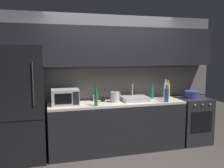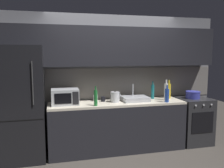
{
  "view_description": "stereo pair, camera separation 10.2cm",
  "coord_description": "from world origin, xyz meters",
  "views": [
    {
      "loc": [
        -1.19,
        -3.14,
        1.76
      ],
      "look_at": [
        -0.1,
        0.9,
        1.23
      ],
      "focal_mm": 37.88,
      "sensor_mm": 36.0,
      "label": 1
    },
    {
      "loc": [
        -1.09,
        -3.16,
        1.76
      ],
      "look_at": [
        -0.1,
        0.9,
        1.23
      ],
      "focal_mm": 37.88,
      "sensor_mm": 36.0,
      "label": 2
    }
  ],
  "objects": [
    {
      "name": "kettle",
      "position": [
        -0.04,
        0.91,
        0.99
      ],
      "size": [
        0.2,
        0.17,
        0.21
      ],
      "color": "#B7BABF",
      "rests_on": "counter_run"
    },
    {
      "name": "sink_basin",
      "position": [
        0.35,
        0.93,
        0.94
      ],
      "size": [
        0.48,
        0.38,
        0.3
      ],
      "color": "#ADAFB5",
      "rests_on": "counter_run"
    },
    {
      "name": "counter_run",
      "position": [
        0.0,
        0.9,
        0.45
      ],
      "size": [
        2.46,
        0.6,
        0.9
      ],
      "color": "black",
      "rests_on": "ground"
    },
    {
      "name": "mug_clear",
      "position": [
        -0.37,
        1.09,
        0.95
      ],
      "size": [
        0.08,
        0.08,
        0.11
      ],
      "primitive_type": "cylinder",
      "color": "silver",
      "rests_on": "counter_run"
    },
    {
      "name": "wine_bottle_green",
      "position": [
        -0.43,
        0.69,
        1.04
      ],
      "size": [
        0.06,
        0.06,
        0.33
      ],
      "color": "#1E6B2D",
      "rests_on": "counter_run"
    },
    {
      "name": "wine_bottle_blue",
      "position": [
        0.87,
        0.68,
        1.03
      ],
      "size": [
        0.08,
        0.08,
        0.31
      ],
      "color": "#234299",
      "rests_on": "counter_run"
    },
    {
      "name": "back_wall",
      "position": [
        0.0,
        1.2,
        1.55
      ],
      "size": [
        4.2,
        0.44,
        2.5
      ],
      "color": "slate",
      "rests_on": "ground"
    },
    {
      "name": "refrigerator",
      "position": [
        -1.61,
        0.9,
        0.95
      ],
      "size": [
        0.68,
        0.69,
        1.9
      ],
      "color": "black",
      "rests_on": "ground"
    },
    {
      "name": "wine_bottle_white",
      "position": [
        0.94,
        0.87,
        1.07
      ],
      "size": [
        0.07,
        0.07,
        0.39
      ],
      "color": "silver",
      "rests_on": "counter_run"
    },
    {
      "name": "wine_bottle_teal",
      "position": [
        0.75,
        1.06,
        1.04
      ],
      "size": [
        0.06,
        0.06,
        0.34
      ],
      "color": "#19666B",
      "rests_on": "counter_run"
    },
    {
      "name": "oven_range",
      "position": [
        1.57,
        0.9,
        0.45
      ],
      "size": [
        0.6,
        0.62,
        0.9
      ],
      "color": "#232326",
      "rests_on": "ground"
    },
    {
      "name": "mug_dark",
      "position": [
        -0.24,
        1.02,
        0.94
      ],
      "size": [
        0.08,
        0.08,
        0.09
      ],
      "primitive_type": "cylinder",
      "color": "black",
      "rests_on": "counter_run"
    },
    {
      "name": "wine_bottle_yellow",
      "position": [
        1.07,
        1.02,
        1.05
      ],
      "size": [
        0.08,
        0.08,
        0.36
      ],
      "color": "gold",
      "rests_on": "counter_run"
    },
    {
      "name": "cooking_pot",
      "position": [
        1.53,
        0.9,
        0.97
      ],
      "size": [
        0.27,
        0.27,
        0.14
      ],
      "color": "#333899",
      "rests_on": "oven_range"
    },
    {
      "name": "microwave",
      "position": [
        -0.93,
        0.92,
        1.04
      ],
      "size": [
        0.46,
        0.35,
        0.27
      ],
      "color": "#A8AAAF",
      "rests_on": "counter_run"
    }
  ]
}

